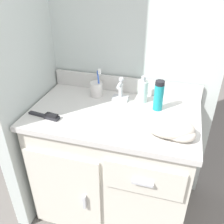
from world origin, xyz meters
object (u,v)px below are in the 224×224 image
toothbrush_cup (96,89)px  soap_dispenser (143,91)px  hairbrush (48,116)px  shaving_cream_can (159,96)px  hand_towel (172,128)px

toothbrush_cup → soap_dispenser: (0.27, 0.01, 0.02)m
hairbrush → shaving_cream_can: bearing=31.8°
shaving_cream_can → hairbrush: 0.58m
soap_dispenser → hand_towel: 0.34m
soap_dispenser → shaving_cream_can: shaving_cream_can is taller
hairbrush → hand_towel: size_ratio=0.77×
shaving_cream_can → hairbrush: bearing=-155.4°
toothbrush_cup → shaving_cream_can: 0.37m
shaving_cream_can → hand_towel: (0.09, -0.22, -0.04)m
toothbrush_cup → hairbrush: size_ratio=0.97×
hairbrush → hand_towel: (0.62, 0.02, 0.03)m
toothbrush_cup → hand_towel: size_ratio=0.75×
toothbrush_cup → hairbrush: bearing=-118.4°
toothbrush_cup → soap_dispenser: bearing=1.2°
toothbrush_cup → shaving_cream_can: (0.37, -0.06, 0.04)m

